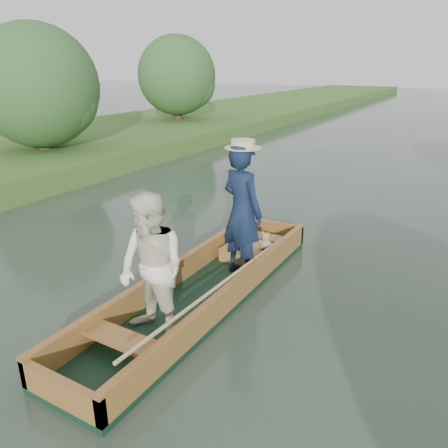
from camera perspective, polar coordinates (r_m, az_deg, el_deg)
The scene contains 3 objects.
ground at distance 6.29m, azimuth -2.79°, elevation -9.80°, with size 120.00×120.00×0.00m, color #283D30.
trees_far at distance 13.21m, azimuth 13.52°, elevation 17.01°, with size 22.89×13.49×4.48m.
punt at distance 5.87m, azimuth -2.72°, elevation -4.21°, with size 1.15×5.00×2.13m.
Camera 1 is at (2.99, -4.54, 3.15)m, focal length 35.00 mm.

